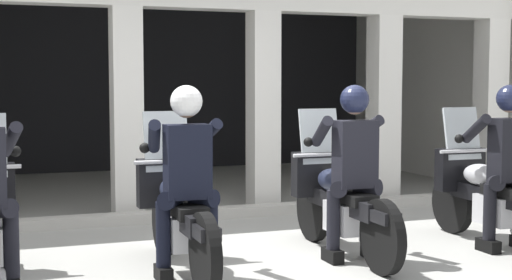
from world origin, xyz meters
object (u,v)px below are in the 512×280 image
at_px(police_officer_center_left, 186,165).
at_px(police_officer_far_right, 508,153).
at_px(motorcycle_far_right, 488,194).
at_px(motorcycle_center_left, 179,212).
at_px(motorcycle_center_right, 339,201).
at_px(police_officer_center_right, 353,157).

xyz_separation_m(police_officer_center_left, police_officer_far_right, (3.12, -0.05, 0.00)).
height_order(police_officer_center_left, motorcycle_far_right, police_officer_center_left).
bearing_deg(motorcycle_far_right, motorcycle_center_left, 173.18).
distance_m(motorcycle_center_left, police_officer_far_right, 3.17).
xyz_separation_m(motorcycle_center_left, motorcycle_center_right, (1.56, 0.09, 0.00)).
xyz_separation_m(police_officer_center_left, motorcycle_far_right, (3.13, 0.23, -0.44)).
distance_m(motorcycle_center_left, police_officer_center_right, 1.63).
distance_m(motorcycle_center_right, motorcycle_far_right, 1.57).
xyz_separation_m(motorcycle_center_right, police_officer_far_right, (1.56, -0.43, 0.44)).
bearing_deg(motorcycle_center_left, motorcycle_center_right, -0.65).
relative_size(motorcycle_center_right, motorcycle_far_right, 1.00).
bearing_deg(motorcycle_center_left, police_officer_center_left, -94.39).
relative_size(motorcycle_center_right, police_officer_far_right, 1.29).
bearing_deg(motorcycle_far_right, police_officer_far_right, -96.14).
distance_m(police_officer_center_left, police_officer_far_right, 3.13).
bearing_deg(police_officer_far_right, motorcycle_far_right, 83.86).
distance_m(motorcycle_center_right, police_officer_center_right, 0.52).
bearing_deg(motorcycle_far_right, motorcycle_center_right, 168.77).
bearing_deg(police_officer_center_right, motorcycle_center_right, 89.90).
bearing_deg(police_officer_far_right, police_officer_center_right, 168.77).
height_order(police_officer_center_right, motorcycle_far_right, police_officer_center_right).
xyz_separation_m(police_officer_center_right, motorcycle_far_right, (1.56, 0.14, -0.44)).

